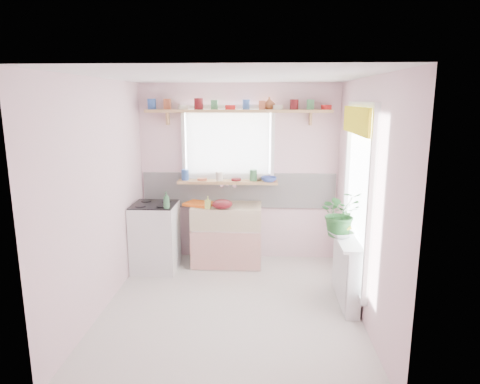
{
  "coord_description": "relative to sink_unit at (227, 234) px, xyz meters",
  "views": [
    {
      "loc": [
        0.33,
        -4.39,
        2.28
      ],
      "look_at": [
        0.07,
        0.55,
        1.2
      ],
      "focal_mm": 32.0,
      "sensor_mm": 36.0,
      "label": 1
    }
  ],
  "objects": [
    {
      "name": "dish_tray",
      "position": [
        -0.38,
        -0.02,
        0.44
      ],
      "size": [
        0.46,
        0.4,
        0.04
      ],
      "primitive_type": "cube",
      "rotation": [
        0.0,
        0.0,
        -0.39
      ],
      "color": "orange",
      "rests_on": "sink_unit"
    },
    {
      "name": "jade_plant",
      "position": [
        1.36,
        -1.04,
        0.61
      ],
      "size": [
        0.56,
        0.51,
        0.53
      ],
      "primitive_type": "imported",
      "rotation": [
        0.0,
        0.0,
        0.22
      ],
      "color": "#255D27",
      "rests_on": "radiator_ledge"
    },
    {
      "name": "pine_shelf",
      "position": [
        0.15,
        0.18,
        1.69
      ],
      "size": [
        2.52,
        0.24,
        0.04
      ],
      "primitive_type": "cube",
      "color": "tan",
      "rests_on": "room"
    },
    {
      "name": "herb_pot",
      "position": [
        1.48,
        -0.81,
        0.46
      ],
      "size": [
        0.14,
        0.12,
        0.23
      ],
      "primitive_type": "imported",
      "rotation": [
        0.0,
        0.0,
        0.4
      ],
      "color": "#2E6327",
      "rests_on": "radiator_ledge"
    },
    {
      "name": "fruit_bowl",
      "position": [
        1.36,
        -1.1,
        0.38
      ],
      "size": [
        0.34,
        0.34,
        0.07
      ],
      "primitive_type": "imported",
      "rotation": [
        0.0,
        0.0,
        0.34
      ],
      "color": "silver",
      "rests_on": "radiator_ledge"
    },
    {
      "name": "sill_cup",
      "position": [
        0.42,
        0.25,
        0.78
      ],
      "size": [
        0.15,
        0.15,
        0.1
      ],
      "primitive_type": "imported",
      "rotation": [
        0.0,
        0.0,
        -0.25
      ],
      "color": "silver",
      "rests_on": "windowsill"
    },
    {
      "name": "shelf_crockery",
      "position": [
        0.11,
        0.18,
        1.76
      ],
      "size": [
        2.47,
        0.11,
        0.12
      ],
      "color": "#3359A5",
      "rests_on": "pine_shelf"
    },
    {
      "name": "soap_bottle_sink",
      "position": [
        -0.24,
        -0.19,
        0.5
      ],
      "size": [
        0.08,
        0.08,
        0.17
      ],
      "primitive_type": "imported",
      "rotation": [
        0.0,
        0.0,
        -0.01
      ],
      "color": "#C5D65F",
      "rests_on": "sink_unit"
    },
    {
      "name": "sill_crockery",
      "position": [
        -0.05,
        0.19,
        0.78
      ],
      "size": [
        1.35,
        0.11,
        0.12
      ],
      "color": "#3359A5",
      "rests_on": "windowsill"
    },
    {
      "name": "room",
      "position": [
        0.81,
        -0.43,
        0.94
      ],
      "size": [
        3.2,
        3.2,
        3.2
      ],
      "color": "silver",
      "rests_on": "ground"
    },
    {
      "name": "sill_bowl",
      "position": [
        0.57,
        0.13,
        0.76
      ],
      "size": [
        0.22,
        0.22,
        0.07
      ],
      "primitive_type": "imported",
      "rotation": [
        0.0,
        0.0,
        -0.04
      ],
      "color": "#344EA9",
      "rests_on": "windowsill"
    },
    {
      "name": "shelf_vase",
      "position": [
        0.57,
        0.24,
        1.79
      ],
      "size": [
        0.19,
        0.19,
        0.17
      ],
      "primitive_type": "imported",
      "rotation": [
        0.0,
        0.0,
        0.23
      ],
      "color": "#96532E",
      "rests_on": "pine_shelf"
    },
    {
      "name": "fruit",
      "position": [
        1.37,
        -1.09,
        0.43
      ],
      "size": [
        0.2,
        0.14,
        0.1
      ],
      "color": "orange",
      "rests_on": "fruit_bowl"
    },
    {
      "name": "sink_unit",
      "position": [
        0.0,
        0.0,
        0.0
      ],
      "size": [
        0.95,
        0.65,
        1.11
      ],
      "color": "white",
      "rests_on": "ground"
    },
    {
      "name": "radiator_ledge",
      "position": [
        1.45,
        -1.09,
        -0.03
      ],
      "size": [
        0.22,
        0.95,
        0.78
      ],
      "color": "white",
      "rests_on": "ground"
    },
    {
      "name": "cooker",
      "position": [
        -0.95,
        -0.24,
        0.03
      ],
      "size": [
        0.58,
        0.58,
        0.93
      ],
      "color": "white",
      "rests_on": "ground"
    },
    {
      "name": "windowsill",
      "position": [
        -0.0,
        0.19,
        0.71
      ],
      "size": [
        1.4,
        0.22,
        0.04
      ],
      "primitive_type": "cube",
      "color": "tan",
      "rests_on": "room"
    },
    {
      "name": "cooker_bottle",
      "position": [
        -0.73,
        -0.46,
        0.59
      ],
      "size": [
        0.1,
        0.1,
        0.21
      ],
      "primitive_type": "imported",
      "rotation": [
        0.0,
        0.0,
        -0.31
      ],
      "color": "#3B764B",
      "rests_on": "cooker"
    },
    {
      "name": "colander",
      "position": [
        -0.04,
        -0.19,
        0.48
      ],
      "size": [
        0.35,
        0.35,
        0.12
      ],
      "primitive_type": "ellipsoid",
      "rotation": [
        0.0,
        0.0,
        -0.35
      ],
      "color": "maroon",
      "rests_on": "sink_unit"
    }
  ]
}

